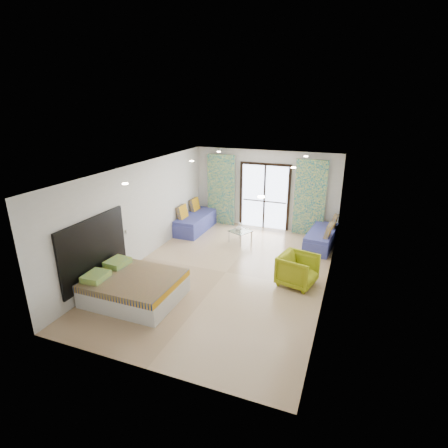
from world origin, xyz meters
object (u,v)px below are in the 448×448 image
(armchair, at_px, (298,268))
(coffee_table, at_px, (240,232))
(daybed_right, at_px, (322,238))
(daybed_left, at_px, (196,221))
(bed, at_px, (134,287))

(armchair, bearing_deg, coffee_table, 59.24)
(coffee_table, distance_m, armchair, 2.98)
(daybed_right, bearing_deg, daybed_left, -174.06)
(bed, height_order, coffee_table, bed)
(daybed_left, distance_m, daybed_right, 4.24)
(bed, distance_m, coffee_table, 4.21)
(bed, bearing_deg, daybed_right, 52.13)
(daybed_left, xyz_separation_m, daybed_right, (4.23, 0.06, -0.02))
(daybed_left, bearing_deg, daybed_right, 0.90)
(daybed_left, height_order, daybed_right, daybed_left)
(bed, relative_size, daybed_left, 0.99)
(daybed_right, xyz_separation_m, coffee_table, (-2.44, -0.58, 0.06))
(daybed_left, height_order, armchair, daybed_left)
(bed, bearing_deg, armchair, 30.88)
(daybed_right, bearing_deg, armchair, -91.01)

